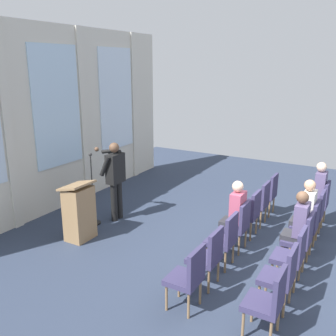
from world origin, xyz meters
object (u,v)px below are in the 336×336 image
chair_r0_c5 (260,201)px  audience_r1_c6 (317,190)px  speaker (115,176)px  chair_r1_c4 (309,223)px  audience_r1_c3 (298,225)px  audience_r1_c4 (305,211)px  lectern (79,212)px  chair_r0_c6 (268,192)px  chair_r1_c3 (301,237)px  mic_stand (93,209)px  chair_r0_c3 (238,223)px  chair_r0_c4 (250,211)px  chair_r1_c2 (293,254)px  chair_r1_c5 (315,211)px  chair_r0_c0 (189,275)px  audience_r0_c3 (235,212)px  chair_r1_c0 (269,299)px  chair_r0_c1 (209,254)px  chair_r1_c1 (282,274)px  chair_r1_c6 (320,200)px  chair_r0_c2 (225,237)px

chair_r0_c5 → audience_r1_c6: (0.65, -1.01, 0.22)m
speaker → chair_r1_c4: size_ratio=1.82×
audience_r1_c3 → audience_r1_c4: bearing=-0.1°
lectern → chair_r0_c6: lectern is taller
speaker → chair_r1_c3: bearing=-90.4°
audience_r1_c4 → chair_r0_c5: bearing=57.1°
mic_stand → audience_r1_c4: 4.22m
audience_r1_c4 → audience_r1_c6: bearing=-0.0°
chair_r0_c3 → chair_r1_c4: (0.65, -1.09, 0.00)m
lectern → chair_r0_c3: bearing=-68.9°
chair_r0_c4 → chair_r1_c2: 1.70m
chair_r1_c5 → lectern: bearing=121.5°
chair_r1_c2 → audience_r1_c6: size_ratio=0.69×
chair_r0_c0 → chair_r0_c4: 2.62m
audience_r0_c3 → chair_r0_c6: bearing=-2.4°
lectern → chair_r0_c6: 4.14m
audience_r1_c4 → chair_r1_c0: bearing=-178.2°
chair_r0_c1 → chair_r1_c1: bearing=-90.0°
chair_r1_c5 → chair_r1_c6: 0.65m
chair_r0_c0 → audience_r1_c4: 2.81m
chair_r0_c4 → chair_r1_c3: 1.27m
lectern → audience_r1_c3: size_ratio=0.88×
chair_r0_c6 → chair_r0_c5: bearing=180.0°
chair_r0_c3 → chair_r0_c4: same height
chair_r0_c3 → audience_r1_c3: (0.00, -1.01, 0.20)m
chair_r0_c0 → chair_r1_c1: bearing=-59.1°
chair_r1_c1 → chair_r0_c2: bearing=59.1°
chair_r0_c2 → chair_r0_c6: 2.62m
chair_r1_c1 → audience_r1_c6: bearing=1.4°
chair_r0_c2 → chair_r1_c5: same height
audience_r0_c3 → chair_r0_c6: audience_r0_c3 is taller
chair_r0_c3 → chair_r1_c5: same height
chair_r0_c2 → chair_r0_c5: same height
chair_r1_c2 → chair_r1_c6: (2.62, 0.00, 0.00)m
chair_r0_c5 → chair_r0_c1: bearing=180.0°
chair_r0_c4 → chair_r1_c2: size_ratio=1.00×
audience_r1_c3 → chair_r1_c3: bearing=-90.0°
lectern → chair_r1_c2: lectern is taller
chair_r0_c6 → chair_r1_c6: (0.00, -1.09, 0.00)m
chair_r0_c4 → chair_r0_c5: same height
chair_r0_c3 → chair_r1_c1: size_ratio=1.00×
chair_r0_c1 → chair_r0_c2: bearing=0.0°
chair_r0_c0 → chair_r1_c6: bearing=-15.6°
chair_r1_c1 → chair_r1_c4: bearing=0.0°
lectern → audience_r0_c3: (1.08, -2.72, 0.18)m
audience_r0_c3 → chair_r1_c2: audience_r0_c3 is taller
lectern → chair_r1_c0: lectern is taller
lectern → chair_r1_c0: (-0.88, -3.90, -0.02)m
chair_r0_c1 → audience_r1_c4: bearing=-27.3°
chair_r1_c4 → audience_r1_c6: audience_r1_c6 is taller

